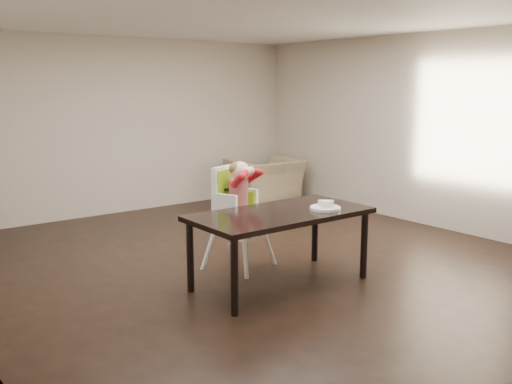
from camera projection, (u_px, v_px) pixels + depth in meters
ground at (265, 265)px, 6.36m from camera, size 7.00×7.00×0.00m
room_walls at (266, 97)px, 6.02m from camera, size 6.02×7.02×2.71m
dining_table at (280, 220)px, 5.63m from camera, size 1.80×0.90×0.75m
high_chair at (237, 193)px, 6.17m from camera, size 0.63×0.63×1.18m
plate at (326, 206)px, 5.71m from camera, size 0.34×0.34×0.09m
armchair at (265, 173)px, 9.77m from camera, size 1.18×0.81×0.98m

